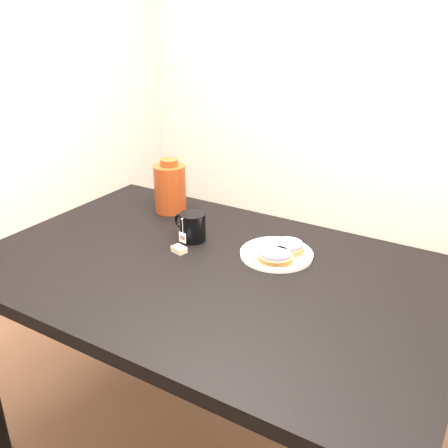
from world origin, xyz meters
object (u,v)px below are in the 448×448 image
(plate, at_px, (276,253))
(mug, at_px, (192,227))
(bagel_back, at_px, (288,247))
(teabag_pouch, at_px, (179,250))
(table, at_px, (212,291))
(bagel_front, at_px, (276,256))
(bagel_package, at_px, (170,188))

(plate, relative_size, mug, 1.70)
(bagel_back, relative_size, teabag_pouch, 3.14)
(table, bearing_deg, bagel_back, 51.21)
(mug, bearing_deg, table, -29.52)
(table, bearing_deg, teabag_pouch, 167.59)
(table, distance_m, bagel_back, 0.27)
(bagel_back, xyz_separation_m, bagel_front, (-0.00, -0.08, -0.00))
(bagel_back, relative_size, bagel_front, 1.22)
(table, bearing_deg, bagel_front, 37.75)
(plate, height_order, bagel_front, bagel_front)
(plate, bearing_deg, teabag_pouch, -153.61)
(bagel_front, height_order, mug, mug)
(plate, relative_size, bagel_back, 1.59)
(mug, bearing_deg, bagel_package, 151.76)
(teabag_pouch, bearing_deg, bagel_back, 29.11)
(plate, bearing_deg, mug, -172.24)
(bagel_front, height_order, teabag_pouch, bagel_front)
(table, bearing_deg, plate, 51.22)
(teabag_pouch, bearing_deg, mug, 98.78)
(plate, bearing_deg, bagel_package, 165.50)
(bagel_back, xyz_separation_m, bagel_package, (-0.53, 0.10, 0.07))
(bagel_back, height_order, bagel_front, same)
(plate, height_order, bagel_back, bagel_back)
(bagel_back, bearing_deg, teabag_pouch, -150.89)
(table, relative_size, bagel_package, 7.00)
(bagel_back, bearing_deg, table, -128.79)
(teabag_pouch, bearing_deg, table, -12.41)
(plate, xyz_separation_m, bagel_back, (0.02, 0.03, 0.02))
(table, height_order, bagel_back, bagel_back)
(table, relative_size, bagel_back, 9.91)
(bagel_front, bearing_deg, teabag_pouch, -163.29)
(plate, distance_m, bagel_back, 0.04)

